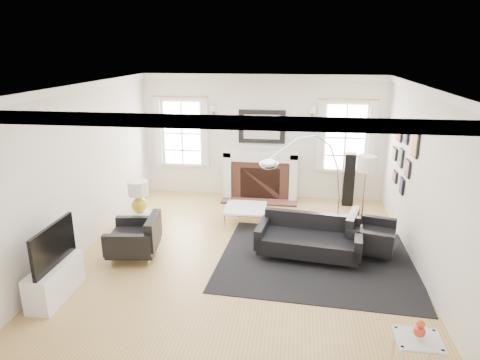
# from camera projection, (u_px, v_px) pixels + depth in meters

# --- Properties ---
(floor) EXTENTS (6.00, 6.00, 0.00)m
(floor) POSITION_uv_depth(u_px,v_px,m) (245.00, 253.00, 7.30)
(floor) COLOR #A58045
(floor) RESTS_ON ground
(back_wall) EXTENTS (5.50, 0.04, 2.80)m
(back_wall) POSITION_uv_depth(u_px,v_px,m) (262.00, 137.00, 9.73)
(back_wall) COLOR silver
(back_wall) RESTS_ON floor
(front_wall) EXTENTS (5.50, 0.04, 2.80)m
(front_wall) POSITION_uv_depth(u_px,v_px,m) (206.00, 263.00, 4.05)
(front_wall) COLOR silver
(front_wall) RESTS_ON floor
(left_wall) EXTENTS (0.04, 6.00, 2.80)m
(left_wall) POSITION_uv_depth(u_px,v_px,m) (85.00, 168.00, 7.25)
(left_wall) COLOR silver
(left_wall) RESTS_ON floor
(right_wall) EXTENTS (0.04, 6.00, 2.80)m
(right_wall) POSITION_uv_depth(u_px,v_px,m) (424.00, 181.00, 6.53)
(right_wall) COLOR silver
(right_wall) RESTS_ON floor
(ceiling) EXTENTS (5.50, 6.00, 0.02)m
(ceiling) POSITION_uv_depth(u_px,v_px,m) (246.00, 86.00, 6.47)
(ceiling) COLOR white
(ceiling) RESTS_ON back_wall
(crown_molding) EXTENTS (5.50, 6.00, 0.12)m
(crown_molding) POSITION_uv_depth(u_px,v_px,m) (246.00, 90.00, 6.49)
(crown_molding) COLOR white
(crown_molding) RESTS_ON back_wall
(fireplace) EXTENTS (1.70, 0.69, 1.11)m
(fireplace) POSITION_uv_depth(u_px,v_px,m) (260.00, 176.00, 9.78)
(fireplace) COLOR white
(fireplace) RESTS_ON floor
(mantel_mirror) EXTENTS (1.05, 0.07, 0.75)m
(mantel_mirror) POSITION_uv_depth(u_px,v_px,m) (262.00, 127.00, 9.61)
(mantel_mirror) COLOR black
(mantel_mirror) RESTS_ON back_wall
(window_left) EXTENTS (1.24, 0.15, 1.62)m
(window_left) POSITION_uv_depth(u_px,v_px,m) (182.00, 133.00, 9.90)
(window_left) COLOR white
(window_left) RESTS_ON back_wall
(window_right) EXTENTS (1.24, 0.15, 1.62)m
(window_right) POSITION_uv_depth(u_px,v_px,m) (345.00, 137.00, 9.42)
(window_right) COLOR white
(window_right) RESTS_ON back_wall
(gallery_wall) EXTENTS (0.04, 1.73, 1.29)m
(gallery_wall) POSITION_uv_depth(u_px,v_px,m) (403.00, 153.00, 7.72)
(gallery_wall) COLOR black
(gallery_wall) RESTS_ON right_wall
(tv_unit) EXTENTS (0.35, 1.00, 1.09)m
(tv_unit) POSITION_uv_depth(u_px,v_px,m) (55.00, 276.00, 5.92)
(tv_unit) COLOR white
(tv_unit) RESTS_ON floor
(area_rug) EXTENTS (3.30, 2.81, 0.01)m
(area_rug) POSITION_uv_depth(u_px,v_px,m) (317.00, 260.00, 7.02)
(area_rug) COLOR black
(area_rug) RESTS_ON floor
(sofa) EXTENTS (1.78, 0.98, 0.55)m
(sofa) POSITION_uv_depth(u_px,v_px,m) (309.00, 239.00, 7.12)
(sofa) COLOR black
(sofa) RESTS_ON floor
(armchair_left) EXTENTS (0.89, 0.97, 0.59)m
(armchair_left) POSITION_uv_depth(u_px,v_px,m) (137.00, 238.00, 7.07)
(armchair_left) COLOR black
(armchair_left) RESTS_ON floor
(armchair_right) EXTENTS (0.94, 1.00, 0.57)m
(armchair_right) POSITION_uv_depth(u_px,v_px,m) (368.00, 236.00, 7.20)
(armchair_right) COLOR black
(armchair_right) RESTS_ON floor
(coffee_table) EXTENTS (0.80, 0.80, 0.35)m
(coffee_table) POSITION_uv_depth(u_px,v_px,m) (245.00, 209.00, 8.40)
(coffee_table) COLOR silver
(coffee_table) RESTS_ON floor
(side_table_left) EXTENTS (0.45, 0.45, 0.49)m
(side_table_left) POSITION_uv_depth(u_px,v_px,m) (140.00, 217.00, 7.79)
(side_table_left) COLOR silver
(side_table_left) RESTS_ON floor
(nesting_table) EXTENTS (0.46, 0.39, 0.51)m
(nesting_table) POSITION_uv_depth(u_px,v_px,m) (417.00, 348.00, 4.40)
(nesting_table) COLOR silver
(nesting_table) RESTS_ON floor
(gourd_lamp) EXTENTS (0.37, 0.37, 0.59)m
(gourd_lamp) POSITION_uv_depth(u_px,v_px,m) (138.00, 195.00, 7.66)
(gourd_lamp) COLOR gold
(gourd_lamp) RESTS_ON side_table_left
(orange_vase) EXTENTS (0.12, 0.12, 0.19)m
(orange_vase) POSITION_uv_depth(u_px,v_px,m) (420.00, 329.00, 4.33)
(orange_vase) COLOR red
(orange_vase) RESTS_ON nesting_table
(arc_floor_lamp) EXTENTS (1.46, 1.35, 2.07)m
(arc_floor_lamp) POSITION_uv_depth(u_px,v_px,m) (306.00, 187.00, 7.16)
(arc_floor_lamp) COLOR white
(arc_floor_lamp) RESTS_ON floor
(stick_floor_lamp) EXTENTS (0.33, 0.33, 1.62)m
(stick_floor_lamp) POSITION_uv_depth(u_px,v_px,m) (366.00, 169.00, 7.21)
(stick_floor_lamp) COLOR #A36D38
(stick_floor_lamp) RESTS_ON floor
(speaker_tower) EXTENTS (0.24, 0.24, 1.17)m
(speaker_tower) POSITION_uv_depth(u_px,v_px,m) (349.00, 179.00, 9.38)
(speaker_tower) COLOR black
(speaker_tower) RESTS_ON floor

